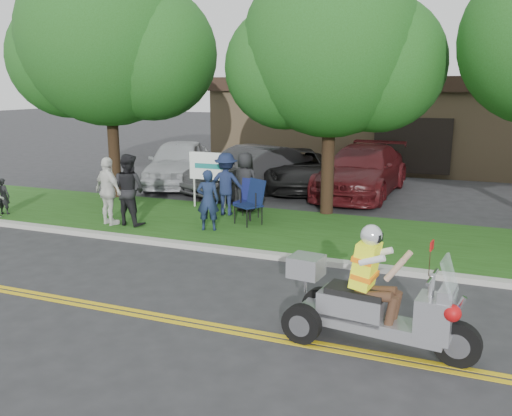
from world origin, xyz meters
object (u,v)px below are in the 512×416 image
at_px(parked_car_mid, 296,169).
at_px(parked_car_right, 362,171).
at_px(lawn_chair_b, 249,196).
at_px(spectator_adult_mid, 129,190).
at_px(lawn_chair_a, 252,199).
at_px(parked_car_far_left, 179,163).
at_px(spectator_adult_left, 208,200).
at_px(trike_scooter, 370,305).
at_px(parked_car_left, 250,170).
at_px(spectator_adult_right, 109,191).

distance_m(parked_car_mid, parked_car_right, 2.41).
bearing_deg(lawn_chair_b, spectator_adult_mid, -138.46).
height_order(spectator_adult_mid, parked_car_mid, spectator_adult_mid).
distance_m(lawn_chair_a, parked_car_right, 5.73).
bearing_deg(spectator_adult_mid, parked_car_far_left, -66.52).
bearing_deg(parked_car_right, spectator_adult_left, -108.71).
relative_size(spectator_adult_mid, parked_car_mid, 0.37).
relative_size(trike_scooter, parked_car_left, 0.57).
distance_m(trike_scooter, spectator_adult_right, 8.53).
relative_size(spectator_adult_left, spectator_adult_right, 0.87).
bearing_deg(spectator_adult_mid, lawn_chair_a, -151.04).
distance_m(parked_car_left, parked_car_mid, 1.87).
height_order(lawn_chair_b, parked_car_far_left, parked_car_far_left).
relative_size(lawn_chair_b, parked_car_right, 0.19).
height_order(parked_car_left, parked_car_right, parked_car_right).
bearing_deg(parked_car_right, trike_scooter, -75.24).
height_order(spectator_adult_mid, parked_car_left, spectator_adult_mid).
bearing_deg(parked_car_left, spectator_adult_left, -57.70).
bearing_deg(parked_car_mid, spectator_adult_right, -132.57).
xyz_separation_m(parked_car_far_left, parked_car_mid, (4.29, 0.91, -0.14)).
xyz_separation_m(spectator_adult_mid, spectator_adult_right, (-0.49, -0.20, -0.04)).
height_order(spectator_adult_left, parked_car_far_left, parked_car_far_left).
relative_size(trike_scooter, parked_car_mid, 0.55).
xyz_separation_m(lawn_chair_a, spectator_adult_left, (-0.78, -1.01, 0.11)).
relative_size(lawn_chair_b, spectator_adult_mid, 0.57).
distance_m(spectator_adult_left, parked_car_mid, 6.67).
relative_size(lawn_chair_b, spectator_adult_left, 0.69).
bearing_deg(parked_car_mid, spectator_adult_mid, -129.60).
height_order(trike_scooter, parked_car_far_left, trike_scooter).
height_order(lawn_chair_b, spectator_adult_right, spectator_adult_right).
xyz_separation_m(spectator_adult_left, parked_car_mid, (0.21, 6.67, -0.17)).
distance_m(lawn_chair_a, parked_car_mid, 5.69).
relative_size(trike_scooter, spectator_adult_left, 1.80).
bearing_deg(spectator_adult_mid, spectator_adult_left, -167.60).
bearing_deg(parked_car_right, spectator_adult_mid, -122.05).
height_order(lawn_chair_a, lawn_chair_b, lawn_chair_a).
bearing_deg(lawn_chair_a, parked_car_right, 101.94).
distance_m(lawn_chair_a, spectator_adult_left, 1.28).
relative_size(spectator_adult_left, parked_car_left, 0.31).
bearing_deg(parked_car_far_left, lawn_chair_a, -63.02).
xyz_separation_m(trike_scooter, parked_car_far_left, (-8.92, 10.30, 0.21)).
xyz_separation_m(trike_scooter, spectator_adult_mid, (-6.98, 4.29, 0.40)).
height_order(trike_scooter, parked_car_mid, trike_scooter).
relative_size(trike_scooter, parked_car_right, 0.48).
bearing_deg(lawn_chair_a, parked_car_left, 143.36).
xyz_separation_m(lawn_chair_b, spectator_adult_left, (-0.45, -1.57, 0.17)).
bearing_deg(parked_car_right, parked_car_mid, 177.93).
height_order(spectator_adult_right, parked_car_right, spectator_adult_right).
height_order(trike_scooter, lawn_chair_b, trike_scooter).
height_order(lawn_chair_a, parked_car_right, parked_car_right).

